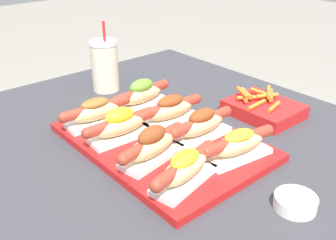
# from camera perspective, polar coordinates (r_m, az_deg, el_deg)

# --- Properties ---
(serving_tray) EXTENTS (0.48, 0.33, 0.02)m
(serving_tray) POSITION_cam_1_polar(r_m,az_deg,el_deg) (0.93, -0.94, -3.07)
(serving_tray) COLOR red
(serving_tray) RESTS_ON patio_table
(hot_dog_0) EXTENTS (0.07, 0.20, 0.07)m
(hot_dog_0) POSITION_cam_1_polar(r_m,az_deg,el_deg) (0.99, -10.43, 1.23)
(hot_dog_0) COLOR white
(hot_dog_0) RESTS_ON serving_tray
(hot_dog_1) EXTENTS (0.07, 0.20, 0.08)m
(hot_dog_1) POSITION_cam_1_polar(r_m,az_deg,el_deg) (0.91, -6.92, -0.68)
(hot_dog_1) COLOR white
(hot_dog_1) RESTS_ON serving_tray
(hot_dog_2) EXTENTS (0.09, 0.19, 0.08)m
(hot_dog_2) POSITION_cam_1_polar(r_m,az_deg,el_deg) (0.82, -2.33, -3.62)
(hot_dog_2) COLOR white
(hot_dog_2) RESTS_ON serving_tray
(hot_dog_3) EXTENTS (0.09, 0.19, 0.07)m
(hot_dog_3) POSITION_cam_1_polar(r_m,az_deg,el_deg) (0.75, 2.43, -6.99)
(hot_dog_3) COLOR white
(hot_dog_3) RESTS_ON serving_tray
(hot_dog_4) EXTENTS (0.07, 0.20, 0.08)m
(hot_dog_4) POSITION_cam_1_polar(r_m,az_deg,el_deg) (1.07, -3.85, 3.78)
(hot_dog_4) COLOR white
(hot_dog_4) RESTS_ON serving_tray
(hot_dog_5) EXTENTS (0.07, 0.20, 0.07)m
(hot_dog_5) POSITION_cam_1_polar(r_m,az_deg,el_deg) (0.98, 0.34, 1.54)
(hot_dog_5) COLOR white
(hot_dog_5) RESTS_ON serving_tray
(hot_dog_6) EXTENTS (0.06, 0.20, 0.07)m
(hot_dog_6) POSITION_cam_1_polar(r_m,az_deg,el_deg) (0.91, 4.89, -0.64)
(hot_dog_6) COLOR white
(hot_dog_6) RESTS_ON serving_tray
(hot_dog_7) EXTENTS (0.08, 0.19, 0.06)m
(hot_dog_7) POSITION_cam_1_polar(r_m,az_deg,el_deg) (0.84, 10.18, -3.47)
(hot_dog_7) COLOR white
(hot_dog_7) RESTS_ON serving_tray
(sauce_bowl) EXTENTS (0.08, 0.08, 0.03)m
(sauce_bowl) POSITION_cam_1_polar(r_m,az_deg,el_deg) (0.77, 18.20, -11.06)
(sauce_bowl) COLOR white
(sauce_bowl) RESTS_ON patio_table
(drink_cup) EXTENTS (0.08, 0.08, 0.22)m
(drink_cup) POSITION_cam_1_polar(r_m,az_deg,el_deg) (1.22, -9.16, 7.80)
(drink_cup) COLOR beige
(drink_cup) RESTS_ON patio_table
(fries_basket) EXTENTS (0.18, 0.15, 0.06)m
(fries_basket) POSITION_cam_1_polar(r_m,az_deg,el_deg) (1.09, 13.66, 1.71)
(fries_basket) COLOR red
(fries_basket) RESTS_ON patio_table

